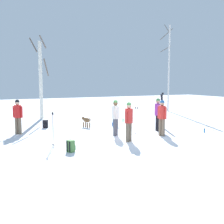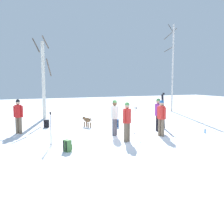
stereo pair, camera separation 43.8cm
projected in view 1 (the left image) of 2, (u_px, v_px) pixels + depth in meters
ground_plane at (127, 139)px, 11.97m from camera, size 60.00×60.00×0.00m
person_0 at (18, 114)px, 13.05m from camera, size 0.44×0.35×1.72m
person_1 at (129, 119)px, 11.45m from camera, size 0.48×0.34×1.72m
person_2 at (115, 115)px, 12.74m from camera, size 0.41×0.39×1.72m
person_3 at (162, 115)px, 12.67m from camera, size 0.34×0.51×1.72m
person_4 at (158, 112)px, 13.94m from camera, size 0.34×0.50×1.72m
dog at (86, 120)px, 15.15m from camera, size 0.38×0.87×0.57m
ski_pair_planted_0 at (162, 111)px, 14.78m from camera, size 0.14×0.26×1.97m
ski_pair_lying_0 at (123, 120)px, 17.83m from camera, size 0.99×1.65×0.05m
ski_poles_0 at (136, 120)px, 12.86m from camera, size 0.07×0.26×1.38m
ski_poles_1 at (53, 128)px, 10.56m from camera, size 0.07×0.24×1.39m
backpack_0 at (45, 124)px, 14.95m from camera, size 0.33×0.34×0.44m
backpack_1 at (71, 146)px, 9.85m from camera, size 0.34×0.32×0.44m
backpack_2 at (115, 123)px, 15.16m from camera, size 0.33×0.34×0.44m
water_bottle_0 at (204, 131)px, 13.56m from camera, size 0.06×0.06×0.21m
water_bottle_1 at (129, 135)px, 12.40m from camera, size 0.07×0.07×0.28m
birch_tree_2 at (41, 78)px, 18.22m from camera, size 1.25×0.98×5.63m
birch_tree_3 at (169, 67)px, 22.85m from camera, size 1.24×1.04×7.37m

